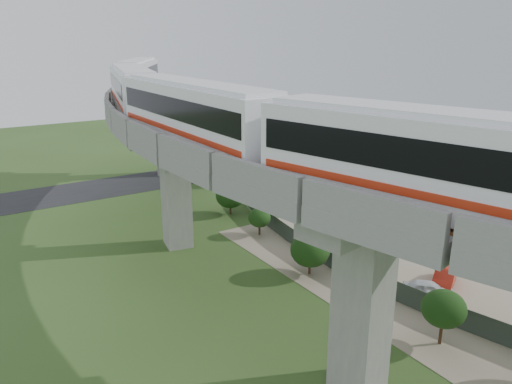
# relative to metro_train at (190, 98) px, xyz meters

# --- Properties ---
(ground) EXTENTS (160.00, 160.00, 0.00)m
(ground) POSITION_rel_metro_train_xyz_m (-0.73, -6.75, -12.31)
(ground) COLOR #344F1F
(ground) RESTS_ON ground
(dirt_lot) EXTENTS (18.00, 26.00, 0.04)m
(dirt_lot) POSITION_rel_metro_train_xyz_m (13.27, -8.75, -12.29)
(dirt_lot) COLOR gray
(dirt_lot) RESTS_ON ground
(asphalt_road) EXTENTS (60.00, 8.00, 0.03)m
(asphalt_road) POSITION_rel_metro_train_xyz_m (-0.73, 23.25, -12.29)
(asphalt_road) COLOR #232326
(asphalt_road) RESTS_ON ground
(viaduct) EXTENTS (19.58, 73.98, 11.40)m
(viaduct) POSITION_rel_metro_train_xyz_m (3.11, -6.75, -3.26)
(viaduct) COLOR #99968E
(viaduct) RESTS_ON ground
(metro_train) EXTENTS (13.88, 60.92, 3.64)m
(metro_train) POSITION_rel_metro_train_xyz_m (0.00, 0.00, 0.00)
(metro_train) COLOR white
(metro_train) RESTS_ON ground
(fence) EXTENTS (3.87, 38.73, 1.50)m
(fence) POSITION_rel_metro_train_xyz_m (9.02, -6.75, -11.56)
(fence) COLOR #2D382D
(fence) RESTS_ON ground
(tree_0) EXTENTS (2.62, 2.62, 2.82)m
(tree_0) POSITION_rel_metro_train_xyz_m (11.31, 17.29, -10.60)
(tree_0) COLOR #382314
(tree_0) RESTS_ON ground
(tree_1) EXTENTS (2.81, 2.81, 3.08)m
(tree_1) POSITION_rel_metro_train_xyz_m (7.55, 7.80, -10.43)
(tree_1) COLOR #382314
(tree_1) RESTS_ON ground
(tree_2) EXTENTS (1.94, 1.94, 2.42)m
(tree_2) POSITION_rel_metro_train_xyz_m (6.94, 1.78, -10.72)
(tree_2) COLOR #382314
(tree_2) RESTS_ON ground
(tree_3) EXTENTS (2.83, 2.83, 3.09)m
(tree_3) POSITION_rel_metro_train_xyz_m (5.85, -6.44, -10.42)
(tree_3) COLOR #382314
(tree_3) RESTS_ON ground
(tree_4) EXTENTS (2.42, 2.42, 3.25)m
(tree_4) POSITION_rel_metro_train_xyz_m (6.52, -17.11, -10.10)
(tree_4) COLOR #382314
(tree_4) RESTS_ON ground
(car_white) EXTENTS (3.30, 3.34, 1.14)m
(car_white) POSITION_rel_metro_train_xyz_m (10.23, -13.36, -11.70)
(car_white) COLOR white
(car_white) RESTS_ON dirt_lot
(car_red) EXTENTS (3.85, 2.92, 1.22)m
(car_red) POSITION_rel_metro_train_xyz_m (12.37, -12.91, -11.66)
(car_red) COLOR #B42010
(car_red) RESTS_ON dirt_lot
(car_dark) EXTENTS (4.56, 1.99, 1.30)m
(car_dark) POSITION_rel_metro_train_xyz_m (12.55, -5.95, -11.62)
(car_dark) COLOR black
(car_dark) RESTS_ON dirt_lot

